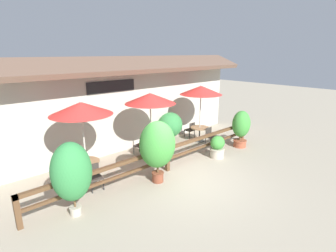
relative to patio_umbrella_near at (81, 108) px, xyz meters
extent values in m
plane|color=#9E937F|center=(2.64, -2.35, -2.61)|extent=(60.00, 60.00, 0.00)
cube|color=#BCB7A8|center=(2.64, 1.85, -0.81)|extent=(14.00, 0.40, 3.60)
cube|color=brown|center=(2.64, 1.30, 1.27)|extent=(14.28, 1.48, 0.70)
cube|color=black|center=(2.12, 1.62, 0.39)|extent=(2.25, 0.04, 0.48)
cube|color=brown|center=(2.64, -1.30, -1.71)|extent=(10.40, 0.14, 0.11)
cube|color=brown|center=(2.64, -1.30, -2.13)|extent=(10.40, 0.10, 0.09)
cube|color=brown|center=(-2.49, -1.30, -2.13)|extent=(0.14, 0.14, 0.95)
cube|color=brown|center=(2.64, -1.30, -2.13)|extent=(0.14, 0.14, 0.95)
cube|color=brown|center=(7.77, -1.30, -2.13)|extent=(0.14, 0.14, 0.95)
cylinder|color=#B7B2A8|center=(0.00, 0.00, -1.38)|extent=(0.06, 0.06, 2.47)
cone|color=red|center=(0.00, 0.00, 0.01)|extent=(2.07, 2.07, 0.42)
sphere|color=#B2ADA3|center=(0.00, 0.00, 0.22)|extent=(0.07, 0.07, 0.07)
cylinder|color=olive|center=(0.00, 0.00, -1.89)|extent=(0.92, 0.92, 0.05)
cylinder|color=#333333|center=(0.00, 0.00, -2.26)|extent=(0.07, 0.07, 0.69)
cylinder|color=#333333|center=(0.00, 0.00, -2.59)|extent=(0.51, 0.51, 0.03)
cube|color=#332D28|center=(-0.06, -0.77, -2.20)|extent=(0.47, 0.47, 0.05)
cube|color=#332D28|center=(-0.04, -0.58, -1.97)|extent=(0.40, 0.09, 0.40)
cylinder|color=#2D2D2D|center=(-0.28, -0.93, -2.42)|extent=(0.04, 0.04, 0.39)
cylinder|color=#2D2D2D|center=(0.10, -0.98, -2.42)|extent=(0.04, 0.04, 0.39)
cylinder|color=#2D2D2D|center=(-0.23, -0.56, -2.42)|extent=(0.04, 0.04, 0.39)
cylinder|color=#2D2D2D|center=(0.15, -0.61, -2.42)|extent=(0.04, 0.04, 0.39)
cube|color=#332D28|center=(-0.07, 0.77, -2.20)|extent=(0.51, 0.51, 0.05)
cube|color=#332D28|center=(-0.11, 0.58, -1.97)|extent=(0.40, 0.13, 0.40)
cylinder|color=#2D2D2D|center=(0.16, 0.91, -2.42)|extent=(0.04, 0.04, 0.39)
cylinder|color=#2D2D2D|center=(-0.21, 1.00, -2.42)|extent=(0.04, 0.04, 0.39)
cylinder|color=#2D2D2D|center=(0.07, 0.54, -2.42)|extent=(0.04, 0.04, 0.39)
cylinder|color=#2D2D2D|center=(-0.30, 0.63, -2.42)|extent=(0.04, 0.04, 0.39)
cylinder|color=#B7B2A8|center=(2.90, 0.00, -1.38)|extent=(0.06, 0.06, 2.47)
cone|color=red|center=(2.90, 0.00, 0.01)|extent=(2.07, 2.07, 0.42)
sphere|color=#B2ADA3|center=(2.90, 0.00, 0.22)|extent=(0.07, 0.07, 0.07)
cylinder|color=olive|center=(2.90, 0.00, -1.89)|extent=(0.92, 0.92, 0.05)
cylinder|color=#333333|center=(2.90, 0.00, -2.26)|extent=(0.07, 0.07, 0.69)
cylinder|color=#333333|center=(2.90, 0.00, -2.59)|extent=(0.51, 0.51, 0.03)
cube|color=#332D28|center=(2.90, -0.75, -2.20)|extent=(0.46, 0.46, 0.05)
cube|color=#332D28|center=(2.91, -0.56, -1.97)|extent=(0.40, 0.07, 0.40)
cylinder|color=#2D2D2D|center=(2.69, -0.92, -2.42)|extent=(0.04, 0.04, 0.39)
cylinder|color=#2D2D2D|center=(3.07, -0.96, -2.42)|extent=(0.04, 0.04, 0.39)
cylinder|color=#2D2D2D|center=(2.72, -0.54, -2.42)|extent=(0.04, 0.04, 0.39)
cylinder|color=#2D2D2D|center=(3.10, -0.58, -2.42)|extent=(0.04, 0.04, 0.39)
cube|color=#332D28|center=(2.85, 0.75, -2.20)|extent=(0.50, 0.50, 0.05)
cube|color=#332D28|center=(2.89, 0.57, -1.97)|extent=(0.40, 0.12, 0.40)
cylinder|color=#2D2D2D|center=(2.99, 0.98, -2.42)|extent=(0.04, 0.04, 0.39)
cylinder|color=#2D2D2D|center=(2.62, 0.89, -2.42)|extent=(0.04, 0.04, 0.39)
cylinder|color=#2D2D2D|center=(3.08, 0.61, -2.42)|extent=(0.04, 0.04, 0.39)
cylinder|color=#2D2D2D|center=(2.71, 0.52, -2.42)|extent=(0.04, 0.04, 0.39)
cylinder|color=#B7B2A8|center=(6.18, 0.17, -1.38)|extent=(0.06, 0.06, 2.47)
cone|color=red|center=(6.18, 0.17, 0.01)|extent=(2.07, 2.07, 0.42)
sphere|color=#B2ADA3|center=(6.18, 0.17, 0.22)|extent=(0.07, 0.07, 0.07)
cylinder|color=olive|center=(6.18, 0.17, -1.89)|extent=(0.92, 0.92, 0.05)
cylinder|color=#333333|center=(6.18, 0.17, -2.26)|extent=(0.07, 0.07, 0.69)
cylinder|color=#333333|center=(6.18, 0.17, -2.59)|extent=(0.51, 0.51, 0.03)
cube|color=#332D28|center=(6.18, -0.59, -2.20)|extent=(0.44, 0.44, 0.05)
cube|color=#332D28|center=(6.19, -0.40, -1.97)|extent=(0.40, 0.05, 0.40)
cylinder|color=#2D2D2D|center=(5.98, -0.77, -2.42)|extent=(0.04, 0.04, 0.39)
cylinder|color=#2D2D2D|center=(6.36, -0.78, -2.42)|extent=(0.04, 0.04, 0.39)
cylinder|color=#2D2D2D|center=(6.00, -0.39, -2.42)|extent=(0.04, 0.04, 0.39)
cylinder|color=#2D2D2D|center=(6.38, -0.40, -2.42)|extent=(0.04, 0.04, 0.39)
cube|color=#332D28|center=(6.25, 0.93, -2.20)|extent=(0.42, 0.42, 0.05)
cube|color=#332D28|center=(6.25, 0.74, -1.97)|extent=(0.40, 0.04, 0.40)
cylinder|color=#2D2D2D|center=(6.43, 1.12, -2.42)|extent=(0.04, 0.04, 0.39)
cylinder|color=#2D2D2D|center=(6.05, 1.12, -2.42)|extent=(0.04, 0.04, 0.39)
cylinder|color=#2D2D2D|center=(6.44, 0.74, -2.42)|extent=(0.04, 0.04, 0.39)
cylinder|color=#2D2D2D|center=(6.06, 0.74, -2.42)|extent=(0.04, 0.04, 0.39)
cylinder|color=#B7AD99|center=(5.11, -1.77, -2.40)|extent=(0.59, 0.59, 0.41)
cylinder|color=#B7AD99|center=(5.11, -1.77, -2.22)|extent=(0.64, 0.64, 0.04)
ellipsoid|color=#3D8E38|center=(5.11, -1.77, -1.94)|extent=(0.64, 0.58, 0.60)
cylinder|color=#9E4C33|center=(7.00, -1.68, -2.45)|extent=(0.59, 0.59, 0.33)
cylinder|color=#9E4C33|center=(7.00, -1.68, -2.30)|extent=(0.63, 0.63, 0.04)
cylinder|color=brown|center=(7.00, -1.68, -2.09)|extent=(0.11, 0.11, 0.38)
ellipsoid|color=#3D8E38|center=(7.00, -1.68, -1.48)|extent=(0.90, 0.81, 1.26)
cylinder|color=brown|center=(1.80, -1.73, -2.44)|extent=(0.40, 0.40, 0.35)
cylinder|color=brown|center=(1.80, -1.73, -2.28)|extent=(0.43, 0.43, 0.04)
cylinder|color=brown|center=(1.80, -1.73, -2.02)|extent=(0.07, 0.07, 0.49)
ellipsoid|color=#3D8E38|center=(1.80, -1.73, -1.23)|extent=(1.28, 1.15, 1.63)
cylinder|color=#B7AD99|center=(-1.16, -1.68, -2.49)|extent=(0.31, 0.31, 0.25)
cylinder|color=#B7AD99|center=(-1.16, -1.68, -2.38)|extent=(0.33, 0.33, 0.04)
cylinder|color=brown|center=(-1.16, -1.68, -2.11)|extent=(0.06, 0.06, 0.50)
ellipsoid|color=#338442|center=(-1.16, -1.68, -1.30)|extent=(1.09, 0.98, 1.67)
cylinder|color=brown|center=(5.11, 1.20, -2.45)|extent=(0.45, 0.45, 0.31)
cylinder|color=brown|center=(5.11, 1.20, -2.32)|extent=(0.49, 0.49, 0.04)
ellipsoid|color=#338442|center=(5.11, 1.20, -1.76)|extent=(1.28, 1.15, 1.26)
camera|label=1|loc=(-3.55, -8.15, 1.78)|focal=28.00mm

